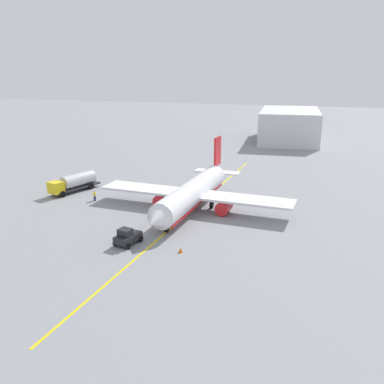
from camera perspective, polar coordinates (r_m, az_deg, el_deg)
ground_plane at (r=65.48m, az=0.00°, el=-2.52°), size 400.00×400.00×0.00m
airplane at (r=65.09m, az=0.15°, el=-0.17°), size 30.75×31.64×9.70m
fuel_tanker at (r=77.90m, az=-15.94°, el=1.29°), size 10.30×5.57×3.15m
pushback_tug at (r=53.43m, az=-8.88°, el=-6.10°), size 3.96×3.01×2.20m
refueling_worker at (r=71.85m, az=-13.26°, el=-0.53°), size 0.63×0.55×1.71m
safety_cone_nose at (r=50.83m, az=-1.58°, el=-7.99°), size 0.55×0.55×0.61m
distant_hangar at (r=132.51m, az=13.22°, el=8.93°), size 30.86×19.25×9.42m
taxi_line_marking at (r=65.47m, az=0.00°, el=-2.51°), size 72.38×5.05×0.01m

